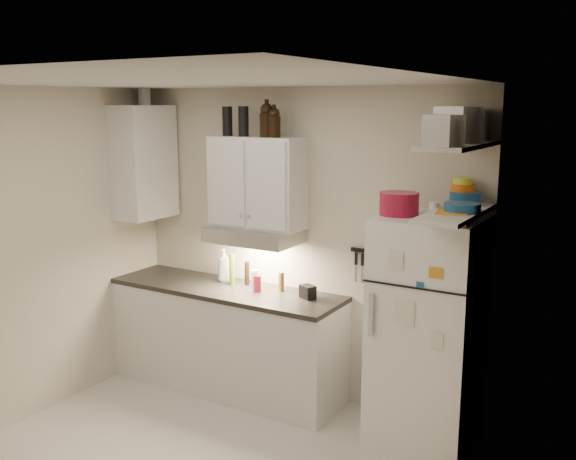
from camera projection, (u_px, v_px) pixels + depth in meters
The scene contains 35 objects.
ceiling at pixel (176, 79), 3.87m from camera, with size 3.20×3.00×0.02m, color silver.
back_wall at pixel (300, 244), 5.40m from camera, with size 3.20×0.02×2.60m, color beige.
left_wall at pixel (21, 257), 4.94m from camera, with size 0.02×3.00×2.60m, color beige.
right_wall at pixel (424, 332), 3.32m from camera, with size 0.02×3.00×2.60m, color beige.
base_cabinet at pixel (227, 340), 5.58m from camera, with size 2.10×0.60×0.88m, color silver.
countertop at pixel (226, 289), 5.49m from camera, with size 2.10×0.62×0.04m, color black.
upper_cabinet at pixel (258, 182), 5.30m from camera, with size 0.80×0.33×0.75m, color silver.
side_cabinet at pixel (144, 162), 5.73m from camera, with size 0.33×0.55×1.00m, color silver.
range_hood at pixel (254, 235), 5.33m from camera, with size 0.76×0.46×0.12m, color silver.
fridge at pixel (427, 334), 4.56m from camera, with size 0.70×0.68×1.70m, color white.
shelf_hi at pixel (459, 145), 4.09m from camera, with size 0.30×0.95×0.03m, color silver.
shelf_lo at pixel (456, 213), 4.17m from camera, with size 0.30×0.95×0.03m, color silver.
knife_strip at pixel (375, 252), 5.02m from camera, with size 0.42×0.02×0.03m, color black.
dutch_oven at pixel (399, 204), 4.45m from camera, with size 0.27×0.27×0.16m, color maroon.
book_stack at pixel (452, 217), 4.13m from camera, with size 0.20×0.25×0.08m, color orange.
spice_jar at pixel (434, 210), 4.33m from camera, with size 0.07×0.07×0.11m, color silver.
stock_pot at pixel (468, 124), 4.38m from camera, with size 0.30×0.30×0.22m, color silver.
tin_a at pixel (457, 125), 4.07m from camera, with size 0.23×0.21×0.23m, color #AAAAAD.
tin_b at pixel (443, 131), 3.73m from camera, with size 0.18×0.18×0.18m, color #AAAAAD.
bowl_teal at pixel (465, 198), 4.44m from camera, with size 0.21×0.21×0.09m, color navy.
bowl_orange at pixel (462, 188), 4.48m from camera, with size 0.17×0.17×0.05m, color orange.
bowl_yellow at pixel (463, 181), 4.47m from camera, with size 0.13×0.13×0.04m, color yellow.
plates at pixel (462, 207), 4.13m from camera, with size 0.23×0.23×0.06m, color navy.
growler_a at pixel (267, 120), 5.09m from camera, with size 0.12×0.12×0.28m, color black, non-canonical shape.
growler_b at pixel (274, 122), 5.05m from camera, with size 0.10×0.10×0.24m, color black, non-canonical shape.
thermos_a at pixel (243, 121), 5.23m from camera, with size 0.08×0.08×0.24m, color black.
thermos_b at pixel (227, 121), 5.32m from camera, with size 0.08×0.08×0.24m, color black.
side_jar at pixel (144, 97), 5.70m from camera, with size 0.11×0.11×0.15m, color silver.
soap_bottle at pixel (224, 263), 5.63m from camera, with size 0.13×0.13×0.33m, color silver.
pepper_mill at pixel (281, 282), 5.36m from camera, with size 0.05×0.05×0.16m, color brown.
oil_bottle at pixel (232, 269), 5.54m from camera, with size 0.05×0.05×0.28m, color #4B6619.
vinegar_bottle at pixel (247, 273), 5.54m from camera, with size 0.04×0.04×0.21m, color black.
clear_bottle at pixel (254, 281), 5.35m from camera, with size 0.06×0.06×0.18m, color silver.
red_jar at pixel (257, 283), 5.34m from camera, with size 0.07×0.07×0.14m, color maroon.
caddy at pixel (308, 292), 5.16m from camera, with size 0.12×0.09×0.11m, color black.
Camera 1 is at (2.62, -3.07, 2.45)m, focal length 40.00 mm.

